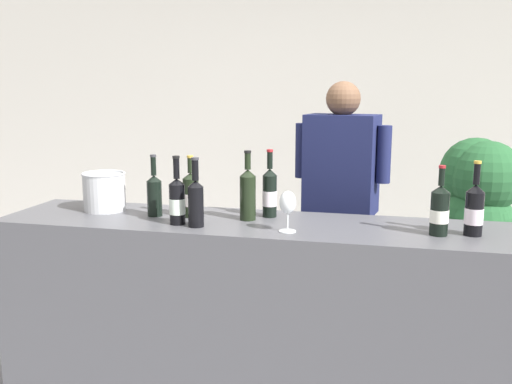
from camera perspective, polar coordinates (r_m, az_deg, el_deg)
The scene contains 14 objects.
wall_back at distance 5.22m, azimuth 6.37°, elevation 8.44°, with size 8.00×0.10×2.80m, color beige.
counter at distance 2.88m, azimuth -0.59°, elevation -12.23°, with size 2.52×0.57×0.94m, color #4C4C51.
wine_bottle_0 at distance 2.88m, azimuth -10.36°, elevation -0.18°, with size 0.08×0.08×0.32m.
wine_bottle_1 at distance 2.64m, azimuth 21.44°, elevation -1.71°, with size 0.08×0.08×0.33m.
wine_bottle_2 at distance 2.84m, azimuth -6.68°, elevation -0.28°, with size 0.08×0.08×0.31m.
wine_bottle_3 at distance 2.82m, azimuth 1.41°, elevation -0.06°, with size 0.07×0.07×0.34m.
wine_bottle_4 at distance 2.60m, azimuth 18.28°, elevation -1.81°, with size 0.08×0.08×0.31m.
wine_bottle_5 at distance 2.63m, azimuth -6.18°, elevation -0.89°, with size 0.07×0.07×0.33m.
wine_bottle_6 at distance 2.75m, azimuth -0.85°, elevation -0.09°, with size 0.08×0.08×0.35m.
wine_bottle_7 at distance 2.69m, azimuth -8.07°, elevation -0.89°, with size 0.08×0.08×0.33m.
wine_glass at distance 2.52m, azimuth 3.27°, elevation -1.24°, with size 0.08×0.08×0.19m.
ice_bucket at distance 3.08m, azimuth -15.26°, elevation 0.08°, with size 0.23×0.23×0.20m.
person_server at distance 3.30m, azimuth 8.56°, elevation -3.45°, with size 0.55×0.31×1.63m.
potted_shrub at distance 3.90m, azimuth 21.85°, elevation -1.16°, with size 0.52×0.54×1.27m.
Camera 1 is at (0.64, -2.58, 1.59)m, focal length 39.08 mm.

